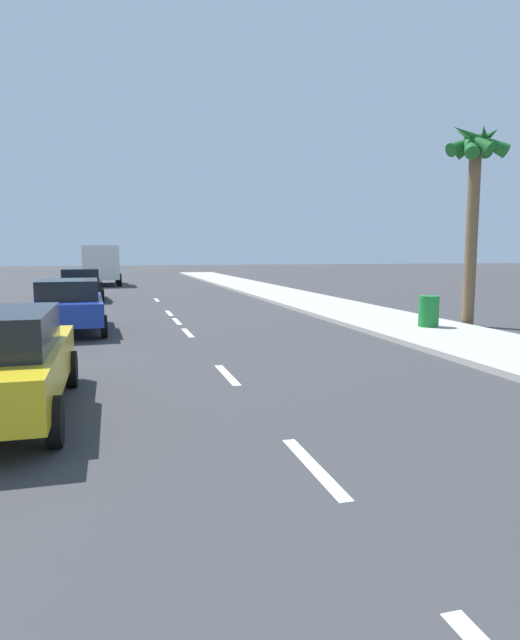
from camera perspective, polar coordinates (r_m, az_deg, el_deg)
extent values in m
plane|color=#38383A|center=(18.07, -8.42, -0.48)|extent=(160.00, 160.00, 0.00)
cube|color=#B2ADA3|center=(21.84, 9.03, 1.01)|extent=(3.60, 80.00, 0.14)
cube|color=white|center=(6.31, 5.65, -15.06)|extent=(0.16, 1.80, 0.01)
cube|color=white|center=(10.65, -3.47, -5.76)|extent=(0.16, 1.80, 0.01)
cube|color=white|center=(16.21, -7.62, -1.33)|extent=(0.16, 1.80, 0.01)
cube|color=white|center=(18.92, -8.73, -0.13)|extent=(0.16, 1.80, 0.01)
cube|color=white|center=(21.50, -9.53, 0.72)|extent=(0.16, 1.80, 0.01)
cube|color=white|center=(27.48, -10.80, 2.08)|extent=(0.16, 1.80, 0.01)
cylinder|color=black|center=(10.23, -19.18, -4.88)|extent=(0.18, 0.64, 0.64)
cylinder|color=black|center=(7.21, -20.74, -9.95)|extent=(0.18, 0.64, 0.64)
cube|color=#1E389E|center=(17.23, -19.42, 1.12)|extent=(2.07, 4.60, 0.64)
cube|color=black|center=(16.96, -19.53, 3.06)|extent=(1.76, 2.42, 0.56)
cylinder|color=black|center=(18.86, -22.11, 0.36)|extent=(0.20, 0.65, 0.64)
cylinder|color=black|center=(18.79, -16.32, 0.58)|extent=(0.20, 0.65, 0.64)
cylinder|color=black|center=(15.81, -22.98, -0.90)|extent=(0.20, 0.65, 0.64)
cylinder|color=black|center=(15.74, -16.08, -0.64)|extent=(0.20, 0.65, 0.64)
cube|color=black|center=(28.18, -18.33, 3.37)|extent=(2.13, 4.64, 0.64)
cube|color=black|center=(27.92, -18.38, 4.57)|extent=(1.80, 2.45, 0.56)
cylinder|color=black|center=(29.77, -20.13, 2.77)|extent=(0.21, 0.65, 0.64)
cylinder|color=black|center=(29.76, -16.45, 2.91)|extent=(0.21, 0.65, 0.64)
cylinder|color=black|center=(26.68, -20.36, 2.29)|extent=(0.21, 0.65, 0.64)
cylinder|color=black|center=(26.67, -16.25, 2.45)|extent=(0.21, 0.65, 0.64)
cube|color=beige|center=(42.84, -16.41, 5.31)|extent=(2.46, 2.40, 1.40)
cube|color=silver|center=(39.84, -16.40, 5.84)|extent=(2.51, 4.22, 2.30)
cylinder|color=black|center=(42.74, -17.99, 4.24)|extent=(0.30, 0.91, 0.90)
cylinder|color=black|center=(42.76, -14.76, 4.35)|extent=(0.30, 0.91, 0.90)
cylinder|color=black|center=(38.85, -18.10, 3.98)|extent=(0.30, 0.91, 0.90)
cylinder|color=black|center=(38.87, -14.55, 4.10)|extent=(0.30, 0.91, 0.90)
cylinder|color=brown|center=(18.61, 21.35, 8.52)|extent=(0.37, 0.37, 5.96)
cone|color=#195B23|center=(19.04, 22.44, 17.02)|extent=(0.56, 1.46, 0.88)
cone|color=#195B23|center=(19.16, 21.75, 16.98)|extent=(1.32, 1.19, 1.14)
cone|color=#195B23|center=(19.10, 21.22, 17.04)|extent=(1.76, 0.66, 1.05)
cone|color=#195B23|center=(18.88, 20.97, 17.17)|extent=(0.97, 1.42, 1.41)
cone|color=#195B23|center=(18.68, 21.48, 17.26)|extent=(1.03, 1.34, 1.27)
cone|color=#195B23|center=(18.69, 22.06, 17.23)|extent=(1.86, 0.95, 1.21)
cone|color=#195B23|center=(18.85, 22.52, 17.12)|extent=(1.35, 1.31, 1.11)
cylinder|color=#19722D|center=(17.13, 17.29, 0.89)|extent=(0.60, 0.60, 0.93)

